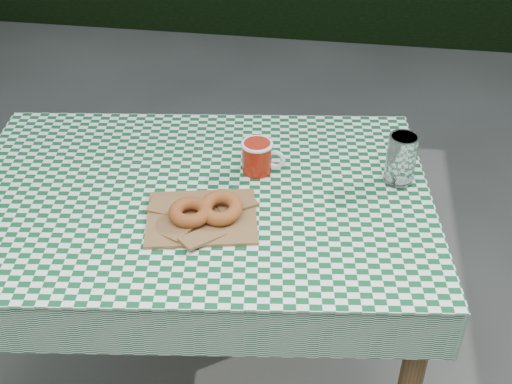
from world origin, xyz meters
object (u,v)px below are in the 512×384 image
Objects in this scene: paper_bag at (202,217)px; coffee_mug at (257,157)px; drinking_glass at (401,159)px; table at (203,295)px.

coffee_mug is (0.11, 0.23, 0.04)m from paper_bag.
paper_bag is at bearing -153.81° from drinking_glass.
paper_bag reaches higher than table.
paper_bag is (0.04, -0.11, 0.39)m from table.
coffee_mug is at bearing 65.63° from paper_bag.
table is 0.47m from coffee_mug.
drinking_glass is (0.53, 0.14, 0.45)m from table.
paper_bag is 0.26m from coffee_mug.
table is 8.61× the size of drinking_glass.
coffee_mug reaches higher than table.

